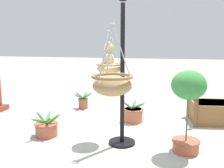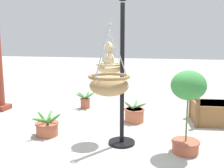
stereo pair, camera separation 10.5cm
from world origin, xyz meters
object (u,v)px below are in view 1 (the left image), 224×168
wooden_planter_box (212,111)px  hanging_basket_left_high (112,84)px  display_pole_central (122,102)px  potted_plant_tall_leafy (46,128)px  hanging_basket_with_teddy (109,68)px  potted_plant_flowering_red (83,101)px  potted_plant_fern_front (133,114)px  teddy_bear (108,57)px  potted_plant_small_succulent (188,100)px

wooden_planter_box → hanging_basket_left_high: bearing=150.7°
display_pole_central → hanging_basket_left_high: bearing=-175.1°
potted_plant_tall_leafy → hanging_basket_with_teddy: bearing=-84.5°
hanging_basket_with_teddy → potted_plant_tall_leafy: size_ratio=1.21×
hanging_basket_left_high → potted_plant_flowering_red: 3.67m
hanging_basket_left_high → potted_plant_fern_front: size_ratio=1.57×
potted_plant_fern_front → potted_plant_flowering_red: bearing=60.4°
display_pole_central → potted_plant_fern_front: 1.31m
hanging_basket_with_teddy → wooden_planter_box: hanging_basket_with_teddy is taller
hanging_basket_with_teddy → display_pole_central: bearing=-121.0°
teddy_bear → potted_plant_small_succulent: (-0.25, -1.29, -0.61)m
hanging_basket_with_teddy → potted_plant_fern_front: size_ratio=1.39×
hanging_basket_left_high → potted_plant_small_succulent: bearing=-38.8°
wooden_planter_box → potted_plant_small_succulent: size_ratio=0.79×
hanging_basket_with_teddy → potted_plant_flowering_red: size_ratio=1.48×
potted_plant_fern_front → hanging_basket_left_high: bearing=-178.1°
potted_plant_tall_leafy → display_pole_central: bearing=-91.7°
hanging_basket_with_teddy → teddy_bear: 0.18m
teddy_bear → potted_plant_flowering_red: (1.82, 1.08, -1.25)m
potted_plant_fern_front → potted_plant_small_succulent: (-1.29, -0.99, 0.65)m
hanging_basket_with_teddy → teddy_bear: hanging_basket_with_teddy is taller
potted_plant_small_succulent → potted_plant_fern_front: bearing=37.6°
potted_plant_tall_leafy → hanging_basket_left_high: bearing=-130.5°
teddy_bear → potted_plant_flowering_red: teddy_bear is taller
display_pole_central → potted_plant_flowering_red: 2.45m
teddy_bear → wooden_planter_box: (1.37, -1.92, -1.19)m
teddy_bear → potted_plant_small_succulent: 1.45m
hanging_basket_with_teddy → hanging_basket_left_high: bearing=-165.6°
wooden_planter_box → potted_plant_tall_leafy: bearing=116.0°
wooden_planter_box → potted_plant_small_succulent: potted_plant_small_succulent is taller
potted_plant_small_succulent → potted_plant_flowering_red: bearing=48.8°
hanging_basket_left_high → potted_plant_flowering_red: (3.20, 1.46, -1.04)m
potted_plant_flowering_red → potted_plant_fern_front: bearing=-119.6°
potted_plant_flowering_red → hanging_basket_with_teddy: bearing=-148.8°
potted_plant_tall_leafy → potted_plant_flowering_red: bearing=-0.9°
potted_plant_flowering_red → potted_plant_small_succulent: bearing=-131.2°
wooden_planter_box → potted_plant_fern_front: wooden_planter_box is taller
hanging_basket_left_high → potted_plant_flowering_red: size_ratio=1.67×
hanging_basket_with_teddy → wooden_planter_box: size_ratio=0.70×
display_pole_central → potted_plant_flowering_red: size_ratio=4.84×
display_pole_central → potted_plant_small_succulent: (-0.10, -1.02, 0.11)m
potted_plant_flowering_red → potted_plant_small_succulent: 3.21m
potted_plant_small_succulent → potted_plant_tall_leafy: bearing=86.6°
potted_plant_flowering_red → potted_plant_tall_leafy: potted_plant_tall_leafy is taller
hanging_basket_left_high → potted_plant_small_succulent: hanging_basket_left_high is taller
hanging_basket_with_teddy → hanging_basket_left_high: hanging_basket_left_high is taller
potted_plant_fern_front → potted_plant_small_succulent: potted_plant_small_succulent is taller
hanging_basket_left_high → potted_plant_small_succulent: size_ratio=0.63×
potted_plant_flowering_red → potted_plant_tall_leafy: size_ratio=0.82×
potted_plant_fern_front → potted_plant_tall_leafy: size_ratio=0.87×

